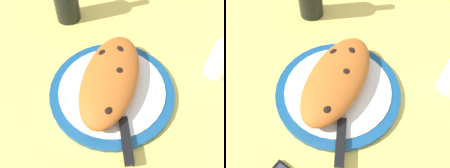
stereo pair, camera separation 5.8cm
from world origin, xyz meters
TOP-DOWN VIEW (x-y plane):
  - ground_plane at (0.00, 0.00)cm, footprint 150.00×150.00cm
  - plate at (0.00, 0.00)cm, footprint 30.36×30.36cm
  - calzone at (-0.65, -0.80)cm, footprint 29.67×19.43cm
  - fork at (1.74, -6.73)cm, footprint 15.40×4.36cm
  - knife at (8.10, 7.53)cm, footprint 19.51×14.41cm
  - water_glass at (-19.17, 20.71)cm, footprint 6.61×6.61cm

SIDE VIEW (x-z plane):
  - ground_plane at x=0.00cm, z-range -3.00..0.00cm
  - plate at x=0.00cm, z-range -0.04..1.84cm
  - fork at x=1.74cm, z-range 1.88..2.28cm
  - knife at x=8.10cm, z-range 1.78..2.98cm
  - water_glass at x=-19.17cm, z-range -0.58..8.23cm
  - calzone at x=-0.65cm, z-range 1.90..7.85cm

